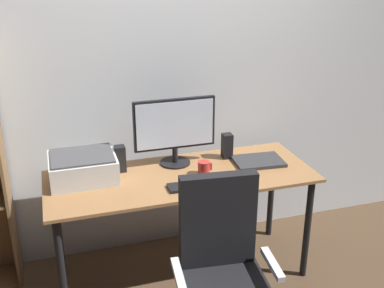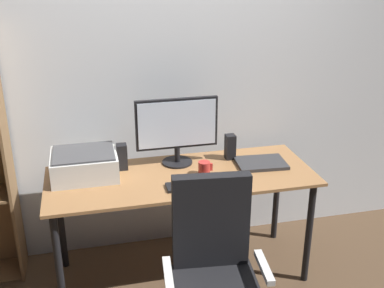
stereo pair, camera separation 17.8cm
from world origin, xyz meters
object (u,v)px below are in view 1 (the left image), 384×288
Objects in this scene: desk at (181,187)px; mouse at (224,180)px; printer at (83,167)px; coffee_mug at (204,168)px; speaker_right at (227,146)px; speaker_left at (120,159)px; monitor at (175,127)px; office_chair at (223,282)px; keyboard at (192,186)px; laptop at (258,161)px.

mouse is at bearing -39.99° from desk.
printer is (-0.80, 0.31, 0.06)m from mouse.
speaker_right reaches higher than coffee_mug.
speaker_left reaches higher than mouse.
speaker_right reaches higher than mouse.
monitor reaches higher than office_chair.
desk is 3.13× the size of monitor.
speaker_right is 1.04m from office_chair.
printer is (-0.61, 0.30, 0.07)m from keyboard.
speaker_left is 0.72m from speaker_right.
printer is at bearing 154.30° from keyboard.
desk is 0.19m from coffee_mug.
office_chair is at bearing -100.39° from coffee_mug.
monitor is at bearing 178.75° from speaker_right.
desk is at bearing -11.98° from printer.
office_chair is (-0.53, -0.76, -0.29)m from laptop.
coffee_mug is 0.53× the size of speaker_right.
speaker_right is (0.72, 0.00, 0.00)m from speaker_left.
laptop is 0.97m from office_chair.
speaker_right reaches higher than laptop.
monitor is 1.05m from office_chair.
laptop is 0.91m from speaker_left.
desk is at bearing -93.64° from monitor.
printer is at bearing -168.08° from speaker_left.
coffee_mug reaches higher than mouse.
printer is 0.40× the size of office_chair.
coffee_mug is (0.12, 0.15, 0.03)m from keyboard.
laptop is 0.23m from speaker_right.
speaker_right is at bearing 144.09° from laptop.
speaker_right reaches higher than desk.
speaker_right is (0.37, 0.17, 0.17)m from desk.
laptop is (0.53, -0.15, -0.24)m from monitor.
speaker_left is at bearing 180.00° from speaker_right.
speaker_left is at bearing 175.24° from laptop.
desk is 1.66× the size of office_chair.
speaker_left is at bearing 137.13° from keyboard.
office_chair is at bearing -54.76° from printer.
speaker_right is at bearing 0.00° from speaker_left.
keyboard is 0.62m from office_chair.
printer reaches higher than mouse.
monitor is 3.15× the size of speaker_left.
office_chair reaches higher than keyboard.
laptop is at bearing 22.17° from keyboard.
coffee_mug is at bearing -11.14° from desk.
speaker_left is 0.42× the size of printer.
desk is at bearing -26.48° from speaker_left.
speaker_right is (-0.17, 0.14, 0.07)m from laptop.
coffee_mug is 0.23× the size of printer.
monitor is at bearing 5.52° from printer.
coffee_mug is 0.31m from speaker_right.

